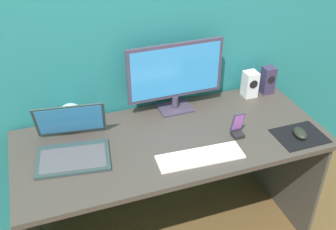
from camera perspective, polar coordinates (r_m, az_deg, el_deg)
The scene contains 11 objects.
wall_back at distance 2.09m, azimuth -3.02°, elevation 14.36°, with size 6.00×0.04×2.50m, color #217479.
desk at distance 2.11m, azimuth 0.50°, elevation -6.34°, with size 1.56×0.67×0.72m.
monitor at distance 2.14m, azimuth 1.07°, elevation 5.77°, with size 0.53×0.14×0.40m.
speaker_right at distance 2.44m, azimuth 14.05°, elevation 4.87°, with size 0.07×0.07×0.16m.
speaker_near_monitor at distance 2.38m, azimuth 11.61°, elevation 4.35°, with size 0.08×0.08×0.15m.
laptop at distance 1.95m, azimuth -13.50°, elevation -4.20°, with size 0.38×0.37×0.22m.
fishbowl at distance 2.11m, azimuth -13.63°, elevation -0.31°, with size 0.15×0.15×0.15m, color silver.
keyboard_external at distance 1.90m, azimuth 4.62°, elevation -5.96°, with size 0.41×0.13×0.01m, color white.
mousepad at distance 2.14m, azimuth 18.27°, elevation -2.84°, with size 0.25×0.20×0.00m, color black.
mouse at distance 2.13m, azimuth 18.30°, elevation -2.45°, with size 0.06×0.10×0.04m, color black.
phone_in_dock at distance 2.04m, azimuth 9.90°, elevation -1.81°, with size 0.06×0.06×0.14m.
Camera 1 is at (-0.56, -1.52, 1.94)m, focal length 42.73 mm.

